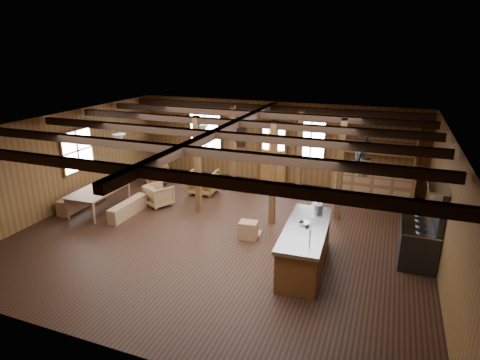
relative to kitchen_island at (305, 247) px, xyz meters
The scene contains 22 objects.
room 2.65m from the kitchen_island, 158.11° to the left, with size 10.04×9.04×2.84m.
ceiling_joists 3.38m from the kitchen_island, 154.43° to the left, with size 9.80×8.82×0.18m.
timber_posts 3.62m from the kitchen_island, 120.74° to the left, with size 3.95×2.35×2.80m.
back_door 5.87m from the kitchen_island, 113.24° to the left, with size 1.02×0.08×2.15m.
window_back_left 7.37m from the kitchen_island, 132.34° to the left, with size 1.32×0.06×1.32m.
window_back_right 5.59m from the kitchen_island, 100.61° to the left, with size 1.02×0.06×1.32m.
window_left 7.49m from the kitchen_island, 168.89° to the left, with size 0.14×1.24×1.32m.
notice_boards 6.69m from the kitchen_island, 125.27° to the left, with size 1.08×0.03×0.90m.
back_counter 5.25m from the kitchen_island, 77.99° to the left, with size 2.55×0.60×2.45m.
pendant_lamps 5.26m from the kitchen_island, 157.08° to the left, with size 1.86×2.36×0.66m.
pot_rack 2.38m from the kitchen_island, 52.72° to the left, with size 0.42×3.00×0.43m.
kitchen_island is the anchor object (origin of this frame).
step_stool 1.82m from the kitchen_island, 152.18° to the left, with size 0.50×0.36×0.45m, color brown.
commercial_range 2.64m from the kitchen_island, 27.59° to the left, with size 0.79×1.53×1.89m.
dining_table 6.29m from the kitchen_island, behind, with size 1.87×1.04×0.66m, color brown.
bench_wall 7.03m from the kitchen_island, behind, with size 0.30×1.62×0.45m, color brown.
bench_aisle 5.36m from the kitchen_island, 169.57° to the left, with size 0.28×1.52×0.42m, color brown.
armchair_a 7.09m from the kitchen_island, 148.65° to the left, with size 0.77×0.79×0.72m, color brown.
armchair_b 5.26m from the kitchen_island, 140.41° to the left, with size 0.84×0.86×0.79m, color brown.
armchair_c 5.21m from the kitchen_island, 158.28° to the left, with size 0.70×0.72×0.65m, color olive.
counter_pot 1.14m from the kitchen_island, 87.43° to the left, with size 0.27×0.27×0.16m, color silver.
bowl 0.51m from the kitchen_island, 113.95° to the left, with size 0.25×0.25×0.06m, color silver.
Camera 1 is at (3.76, -8.63, 4.61)m, focal length 30.00 mm.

